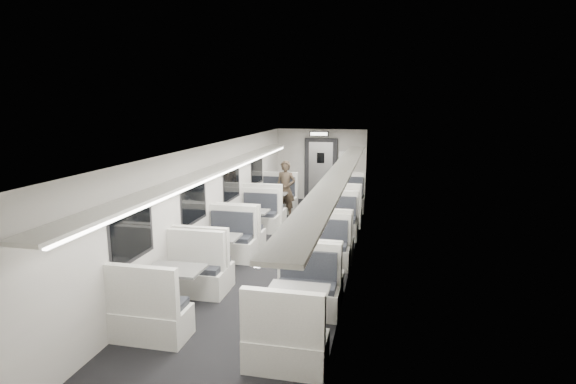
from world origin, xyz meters
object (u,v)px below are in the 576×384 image
at_px(booth_left_b, 251,225).
at_px(booth_right_d, 298,313).
at_px(booth_right_a, 344,204).
at_px(booth_right_b, 332,232).
at_px(booth_left_a, 272,205).
at_px(vestibule_door, 321,170).
at_px(passenger, 286,189).
at_px(booth_right_c, 320,262).
at_px(booth_left_c, 217,254).
at_px(booth_left_d, 176,290).
at_px(exit_sign, 319,134).

bearing_deg(booth_left_b, booth_right_d, -65.23).
bearing_deg(booth_right_a, booth_right_b, -90.00).
height_order(booth_left_a, booth_left_b, booth_left_a).
bearing_deg(booth_left_b, vestibule_door, 78.25).
bearing_deg(booth_right_d, booth_left_a, 107.50).
bearing_deg(booth_right_a, vestibule_door, 113.61).
bearing_deg(booth_right_d, passenger, 104.04).
xyz_separation_m(booth_right_c, booth_right_d, (0.00, -2.12, 0.01)).
bearing_deg(booth_left_c, booth_right_b, 44.70).
relative_size(booth_left_b, booth_right_b, 0.95).
bearing_deg(vestibule_door, booth_left_d, -96.47).
relative_size(passenger, exit_sign, 2.67).
bearing_deg(exit_sign, passenger, -106.79).
height_order(booth_left_c, booth_right_b, booth_right_b).
height_order(booth_left_a, vestibule_door, vestibule_door).
bearing_deg(passenger, vestibule_door, 86.57).
bearing_deg(booth_left_c, booth_right_c, 0.66).
relative_size(booth_left_a, booth_right_d, 1.09).
height_order(booth_left_a, booth_left_d, booth_left_a).
relative_size(booth_right_a, exit_sign, 3.59).
bearing_deg(booth_right_d, exit_sign, 96.59).
bearing_deg(booth_left_d, vestibule_door, 83.53).
bearing_deg(exit_sign, booth_left_d, -96.85).
distance_m(booth_right_c, exit_sign, 6.88).
bearing_deg(booth_left_b, booth_left_d, -90.00).
height_order(booth_left_b, booth_right_a, booth_right_a).
bearing_deg(exit_sign, booth_right_c, -81.30).
distance_m(booth_left_b, exit_sign, 4.83).
height_order(booth_left_d, exit_sign, exit_sign).
xyz_separation_m(booth_left_c, booth_right_b, (2.00, 1.98, 0.01)).
distance_m(booth_left_a, booth_left_c, 4.25).
relative_size(booth_left_d, vestibule_door, 1.01).
distance_m(booth_left_c, passenger, 4.48).
relative_size(booth_left_c, exit_sign, 3.41).
relative_size(booth_left_a, booth_left_d, 1.05).
bearing_deg(booth_left_a, passenger, 28.71).
xyz_separation_m(booth_right_a, booth_right_c, (0.00, -4.73, -0.04)).
relative_size(booth_left_d, booth_right_c, 1.06).
bearing_deg(exit_sign, booth_right_d, -83.41).
relative_size(booth_left_a, exit_sign, 3.61).
relative_size(booth_left_b, vestibule_door, 0.97).
relative_size(booth_right_a, passenger, 1.35).
height_order(booth_right_a, passenger, passenger).
distance_m(booth_left_a, booth_left_d, 6.02).
xyz_separation_m(booth_left_a, booth_left_c, (0.00, -4.25, -0.02)).
relative_size(booth_left_d, booth_right_a, 0.95).
height_order(booth_left_d, booth_right_c, booth_left_d).
bearing_deg(booth_left_c, passenger, 85.33).
height_order(booth_left_a, booth_right_b, booth_left_a).
xyz_separation_m(booth_right_c, passenger, (-1.64, 4.42, 0.47)).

